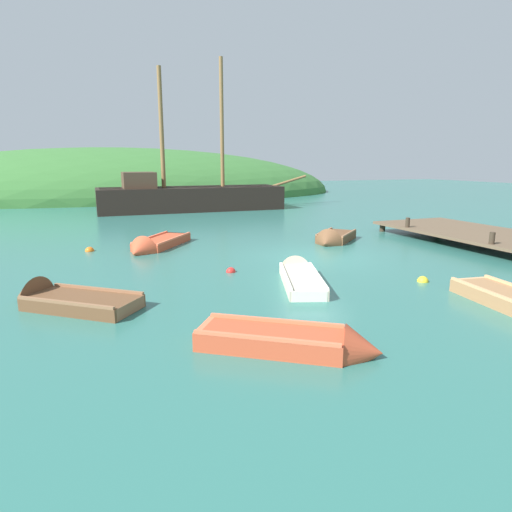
% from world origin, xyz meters
% --- Properties ---
extents(ground_plane, '(120.00, 120.00, 0.00)m').
position_xyz_m(ground_plane, '(0.00, 0.00, 0.00)').
color(ground_plane, '#2D6B60').
extents(dock, '(4.44, 9.29, 1.54)m').
position_xyz_m(dock, '(8.26, 0.00, 0.40)').
color(dock, brown).
rests_on(dock, ground).
extents(shore_hill, '(49.55, 25.59, 10.02)m').
position_xyz_m(shore_hill, '(-4.53, 35.69, 0.00)').
color(shore_hill, '#387033').
rests_on(shore_hill, ground).
extents(sailing_ship, '(15.99, 3.88, 11.60)m').
position_xyz_m(sailing_ship, '(-0.59, 17.78, 0.64)').
color(sailing_ship, black).
rests_on(sailing_ship, ground).
extents(rowboat_center, '(3.28, 3.85, 1.15)m').
position_xyz_m(rowboat_center, '(-5.22, 3.90, 0.10)').
color(rowboat_center, '#C64C2D').
rests_on(rowboat_center, ground).
extents(rowboat_outer_left, '(2.18, 3.90, 0.96)m').
position_xyz_m(rowboat_outer_left, '(-1.89, -2.66, 0.09)').
color(rowboat_outer_left, beige).
rests_on(rowboat_outer_left, ground).
extents(rowboat_near_dock, '(2.97, 2.87, 1.17)m').
position_xyz_m(rowboat_near_dock, '(2.38, 2.46, 0.12)').
color(rowboat_near_dock, brown).
rests_on(rowboat_near_dock, ground).
extents(rowboat_far, '(3.39, 3.08, 1.19)m').
position_xyz_m(rowboat_far, '(-8.47, -2.77, 0.10)').
color(rowboat_far, brown).
rests_on(rowboat_far, ground).
extents(rowboat_portside, '(3.40, 2.80, 0.97)m').
position_xyz_m(rowboat_portside, '(-4.22, -7.24, 0.13)').
color(rowboat_portside, '#C64C2D').
rests_on(rowboat_portside, ground).
extents(buoy_yellow, '(0.33, 0.33, 0.33)m').
position_xyz_m(buoy_yellow, '(1.47, -4.19, 0.00)').
color(buoy_yellow, yellow).
rests_on(buoy_yellow, ground).
extents(buoy_red, '(0.31, 0.31, 0.31)m').
position_xyz_m(buoy_red, '(-3.51, -1.01, 0.00)').
color(buoy_red, red).
rests_on(buoy_red, ground).
extents(buoy_orange, '(0.36, 0.36, 0.36)m').
position_xyz_m(buoy_orange, '(-7.73, 4.26, 0.00)').
color(buoy_orange, orange).
rests_on(buoy_orange, ground).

